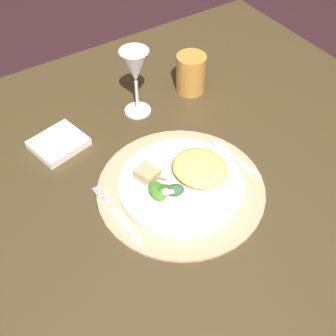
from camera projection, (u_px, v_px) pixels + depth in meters
name	position (u px, v px, depth m)	size (l,w,h in m)	color
ground_plane	(176.00, 308.00, 1.49)	(6.00, 6.00, 0.00)	#311A1D
dining_table	(179.00, 205.00, 1.06)	(1.21, 1.06, 0.73)	#44341C
placemat	(181.00, 188.00, 0.90)	(0.35, 0.35, 0.01)	tan
dinner_plate	(181.00, 185.00, 0.89)	(0.26, 0.26, 0.02)	silver
pasta_serving	(200.00, 168.00, 0.89)	(0.12, 0.11, 0.04)	#E7CC62
salad_greens	(164.00, 190.00, 0.86)	(0.07, 0.07, 0.02)	#335A36
bread_piece	(147.00, 174.00, 0.89)	(0.04, 0.04, 0.02)	tan
fork	(118.00, 217.00, 0.84)	(0.02, 0.17, 0.00)	silver
spoon	(227.00, 152.00, 0.96)	(0.03, 0.14, 0.01)	silver
napkin	(59.00, 143.00, 0.98)	(0.11, 0.10, 0.02)	white
wine_glass	(135.00, 69.00, 0.98)	(0.07, 0.07, 0.17)	silver
amber_tumbler	(191.00, 73.00, 1.10)	(0.08, 0.08, 0.10)	#C48334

